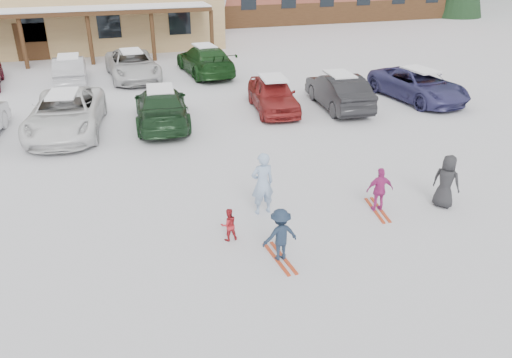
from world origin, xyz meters
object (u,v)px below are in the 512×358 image
object	(u,v)px
parked_car_2	(66,113)
parked_car_5	(338,91)
child_navy	(280,235)
parked_car_3	(161,107)
parked_car_4	(273,94)
parked_car_10	(132,65)
adult_skier	(262,184)
toddler_red	(229,225)
parked_car_11	(205,60)
bystander_dark	(446,181)
parked_car_6	(418,85)
child_magenta	(380,190)
parked_car_9	(70,70)

from	to	relation	value
parked_car_2	parked_car_5	distance (m)	11.17
child_navy	parked_car_3	xyz separation A→B (m)	(-1.31, 10.16, 0.08)
parked_car_4	parked_car_10	xyz separation A→B (m)	(-5.25, 7.39, 0.01)
adult_skier	parked_car_3	xyz separation A→B (m)	(-1.59, 7.97, -0.14)
adult_skier	toddler_red	bearing A→B (deg)	36.39
parked_car_3	parked_car_10	world-z (taller)	parked_car_10
adult_skier	parked_car_11	xyz separation A→B (m)	(1.77, 15.54, -0.09)
parked_car_3	parked_car_5	bearing A→B (deg)	-175.70
bystander_dark	parked_car_6	world-z (taller)	bystander_dark
child_magenta	parked_car_5	xyz separation A→B (m)	(3.00, 8.73, 0.12)
child_magenta	parked_car_5	size ratio (longest dim) A/B	0.28
parked_car_11	parked_car_4	bearing A→B (deg)	96.28
parked_car_10	parked_car_4	bearing A→B (deg)	-58.29
parked_car_4	parked_car_6	distance (m)	6.84
parked_car_9	parked_car_10	size ratio (longest dim) A/B	0.81
parked_car_2	parked_car_6	distance (m)	15.15
parked_car_9	adult_skier	bearing A→B (deg)	108.11
child_navy	parked_car_9	distance (m)	18.42
child_magenta	parked_car_11	bearing A→B (deg)	-76.78
parked_car_2	toddler_red	bearing A→B (deg)	-60.09
child_magenta	parked_car_3	xyz separation A→B (m)	(-4.61, 8.80, 0.09)
adult_skier	parked_car_2	distance (m)	9.61
parked_car_3	parked_car_10	size ratio (longest dim) A/B	0.95
child_magenta	parked_car_4	size ratio (longest dim) A/B	0.30
parked_car_9	parked_car_10	bearing A→B (deg)	-177.02
toddler_red	parked_car_2	xyz separation A→B (m)	(-3.95, 9.15, 0.34)
toddler_red	parked_car_9	distance (m)	17.09
parked_car_4	parked_car_9	size ratio (longest dim) A/B	0.99
toddler_red	bystander_dark	xyz separation A→B (m)	(6.05, -0.08, 0.33)
parked_car_11	parked_car_6	bearing A→B (deg)	132.42
toddler_red	parked_car_6	world-z (taller)	parked_car_6
bystander_dark	parked_car_11	bearing A→B (deg)	-22.90
parked_car_4	parked_car_11	distance (m)	7.32
parked_car_2	adult_skier	bearing A→B (deg)	-51.03
parked_car_4	parked_car_5	xyz separation A→B (m)	(2.84, -0.45, 0.03)
parked_car_5	parked_car_3	bearing A→B (deg)	3.43
toddler_red	parked_car_3	xyz separation A→B (m)	(-0.40, 9.02, 0.30)
parked_car_11	bystander_dark	bearing A→B (deg)	95.68
parked_car_11	adult_skier	bearing A→B (deg)	78.68
parked_car_3	parked_car_9	xyz separation A→B (m)	(-3.58, 7.60, -0.02)
bystander_dark	parked_car_9	bearing A→B (deg)	-2.41
parked_car_4	child_magenta	bearing A→B (deg)	-84.80
bystander_dark	parked_car_4	bearing A→B (deg)	-23.35
parked_car_3	child_navy	bearing A→B (deg)	102.17
parked_car_4	parked_car_6	bearing A→B (deg)	2.54
adult_skier	toddler_red	xyz separation A→B (m)	(-1.19, -1.05, -0.44)
child_navy	bystander_dark	xyz separation A→B (m)	(5.14, 1.06, 0.11)
parked_car_5	adult_skier	bearing A→B (deg)	56.66
parked_car_4	toddler_red	bearing A→B (deg)	-108.78
parked_car_2	parked_car_5	bearing A→B (deg)	5.50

